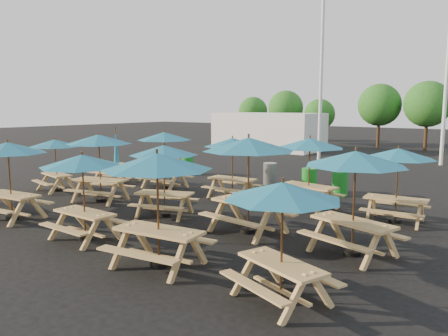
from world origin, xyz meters
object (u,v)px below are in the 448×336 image
Objects in this scene: picnic_unit_4 at (99,143)px; picnic_unit_1 at (55,146)px; picnic_unit_10 at (249,149)px; picnic_unit_12 at (283,197)px; picnic_unit_2 at (116,159)px; picnic_unit_8 at (232,145)px; waste_bin_2 at (270,174)px; picnic_unit_7 at (164,154)px; picnic_unit_13 at (355,164)px; waste_bin_3 at (309,180)px; waste_bin_0 at (181,165)px; picnic_unit_5 at (164,139)px; waste_bin_1 at (188,165)px; picnic_unit_14 at (398,158)px; picnic_unit_3 at (8,152)px; picnic_unit_11 at (310,147)px; waste_bin_4 at (340,183)px; picnic_unit_9 at (157,167)px; picnic_unit_6 at (82,165)px.

picnic_unit_1 is at bearing 161.03° from picnic_unit_4.
picnic_unit_12 is at bearing -41.58° from picnic_unit_10.
picnic_unit_8 is at bearing -6.39° from picnic_unit_2.
picnic_unit_7 is at bearing -88.18° from waste_bin_2.
picnic_unit_13 is 7.44m from waste_bin_3.
picnic_unit_5 is at bearing -58.05° from waste_bin_0.
picnic_unit_4 reaches higher than picnic_unit_1.
picnic_unit_13 is 12.57m from waste_bin_1.
picnic_unit_14 is at bearing -2.46° from picnic_unit_5.
picnic_unit_3 is 1.11× the size of picnic_unit_14.
picnic_unit_2 is 4.12m from picnic_unit_4.
picnic_unit_4 is 3.14m from picnic_unit_5.
waste_bin_1 is (-10.60, 6.56, -1.59)m from picnic_unit_13.
picnic_unit_11 is 3.01m from waste_bin_4.
waste_bin_1 is 1.00× the size of waste_bin_4.
picnic_unit_5 is 0.83× the size of picnic_unit_13.
picnic_unit_9 is 2.83m from picnic_unit_12.
picnic_unit_2 is at bearing 96.46° from picnic_unit_1.
waste_bin_1 is (-4.91, 3.14, -1.45)m from picnic_unit_8.
picnic_unit_5 is 4.05m from waste_bin_0.
picnic_unit_14 is (9.03, 3.19, -0.18)m from picnic_unit_4.
picnic_unit_5 is 6.25m from picnic_unit_11.
waste_bin_3 is at bearing 107.98° from picnic_unit_10.
picnic_unit_9 is 0.95× the size of picnic_unit_10.
picnic_unit_1 reaches higher than waste_bin_3.
waste_bin_3 is (1.75, 8.94, -1.41)m from picnic_unit_6.
picnic_unit_9 is 3.15m from picnic_unit_10.
picnic_unit_13 reaches higher than picnic_unit_5.
picnic_unit_11 is (8.97, 0.37, 1.01)m from picnic_unit_2.
picnic_unit_12 is at bearing -58.45° from waste_bin_2.
waste_bin_3 is (1.84, 6.04, -1.42)m from picnic_unit_7.
picnic_unit_12 is at bearing -60.11° from picnic_unit_11.
picnic_unit_13 reaches higher than picnic_unit_7.
picnic_unit_8 is 2.38× the size of waste_bin_1.
waste_bin_4 is (3.08, 6.05, -1.42)m from picnic_unit_7.
picnic_unit_5 is 0.86× the size of picnic_unit_10.
waste_bin_0 is at bearing 91.68° from picnic_unit_4.
picnic_unit_9 reaches higher than picnic_unit_13.
picnic_unit_4 reaches higher than picnic_unit_12.
picnic_unit_12 is (11.60, -6.16, 0.81)m from picnic_unit_2.
picnic_unit_3 reaches higher than picnic_unit_14.
picnic_unit_5 is at bearing -132.56° from waste_bin_2.
picnic_unit_14 is (9.00, 0.05, -0.12)m from picnic_unit_5.
picnic_unit_1 is 2.47× the size of waste_bin_1.
picnic_unit_3 is 3.12m from picnic_unit_4.
waste_bin_0 is (-10.87, 9.54, -1.34)m from picnic_unit_12.
picnic_unit_10 is (6.22, -0.13, 0.14)m from picnic_unit_4.
picnic_unit_9 reaches higher than picnic_unit_7.
picnic_unit_8 is 0.88× the size of picnic_unit_12.
picnic_unit_13 reaches higher than picnic_unit_8.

